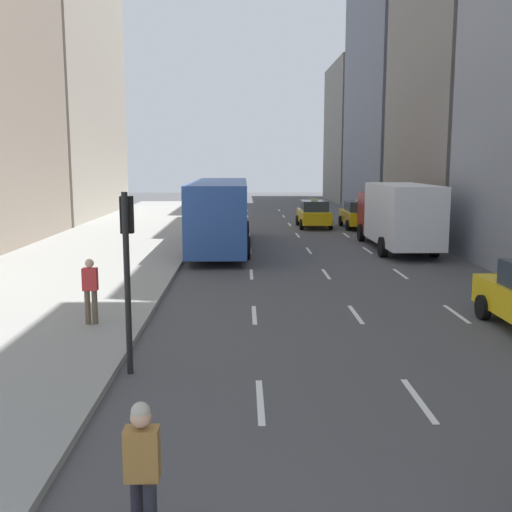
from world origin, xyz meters
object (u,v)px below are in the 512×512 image
at_px(skateboarder, 143,474).
at_px(taxi_lead, 314,214).
at_px(traffic_light_pole, 127,253).
at_px(city_bus, 220,212).
at_px(box_truck, 397,214).
at_px(taxi_second, 359,214).
at_px(pedestrian_far_walking, 90,288).

bearing_deg(skateboarder, taxi_lead, 80.27).
height_order(skateboarder, traffic_light_pole, traffic_light_pole).
height_order(city_bus, skateboarder, city_bus).
relative_size(city_bus, box_truck, 1.38).
bearing_deg(taxi_second, traffic_light_pole, -110.12).
relative_size(box_truck, pedestrian_far_walking, 5.09).
bearing_deg(traffic_light_pole, taxi_second, 69.88).
bearing_deg(skateboarder, city_bus, 90.18).
bearing_deg(taxi_lead, pedestrian_far_walking, -109.46).
relative_size(taxi_second, box_truck, 0.52).
distance_m(box_truck, traffic_light_pole, 19.18).
xyz_separation_m(taxi_second, city_bus, (-8.41, -8.91, 0.91)).
distance_m(taxi_second, box_truck, 9.48).
height_order(taxi_second, box_truck, box_truck).
distance_m(pedestrian_far_walking, traffic_light_pole, 3.70).
bearing_deg(pedestrian_far_walking, traffic_light_pole, -63.35).
distance_m(box_truck, pedestrian_far_walking, 17.51).
bearing_deg(box_truck, city_bus, 176.31).
distance_m(taxi_lead, city_bus, 10.99).
distance_m(taxi_lead, skateboarder, 32.78).
height_order(taxi_lead, traffic_light_pole, traffic_light_pole).
bearing_deg(box_truck, pedestrian_far_walking, -129.36).
relative_size(box_truck, traffic_light_pole, 2.33).
relative_size(skateboarder, traffic_light_pole, 0.48).
bearing_deg(pedestrian_far_walking, taxi_second, 64.22).
xyz_separation_m(taxi_lead, taxi_second, (2.80, -0.51, 0.00)).
relative_size(taxi_lead, traffic_light_pole, 1.22).
bearing_deg(traffic_light_pole, box_truck, 60.11).
bearing_deg(skateboarder, traffic_light_pole, 101.91).
height_order(taxi_lead, box_truck, box_truck).
height_order(city_bus, traffic_light_pole, traffic_light_pole).
xyz_separation_m(box_truck, skateboarder, (-8.34, -22.35, -0.75)).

